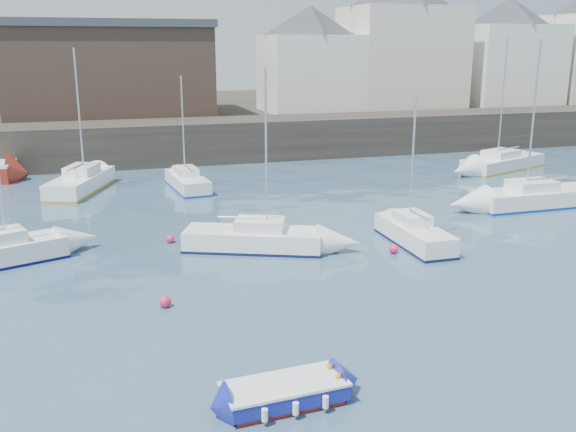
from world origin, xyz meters
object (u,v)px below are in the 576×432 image
object	(u,v)px
blue_dinghy	(284,392)
sailboat_h	(81,182)
sailboat_d	(535,197)
buoy_mid	(393,253)
buoy_far	(170,243)
sailboat_f	(187,181)
sailboat_b	(254,238)
sailboat_g	(503,162)
sailboat_c	(414,233)
buoy_near	(165,307)

from	to	relation	value
blue_dinghy	sailboat_h	size ratio (longest dim) A/B	0.37
sailboat_d	buoy_mid	world-z (taller)	sailboat_d
buoy_far	sailboat_f	bearing A→B (deg)	77.78
sailboat_h	buoy_mid	distance (m)	20.70
sailboat_h	buoy_mid	size ratio (longest dim) A/B	20.62
buoy_mid	sailboat_f	bearing A→B (deg)	113.41
sailboat_f	buoy_mid	distance (m)	16.37
sailboat_f	sailboat_b	bearing A→B (deg)	-85.52
blue_dinghy	buoy_far	bearing A→B (deg)	94.35
sailboat_g	blue_dinghy	bearing A→B (deg)	-133.38
sailboat_b	sailboat_f	bearing A→B (deg)	94.48
sailboat_c	sailboat_d	bearing A→B (deg)	23.77
sailboat_h	sailboat_c	bearing A→B (deg)	-47.65
sailboat_f	sailboat_h	size ratio (longest dim) A/B	0.81
blue_dinghy	buoy_mid	size ratio (longest dim) A/B	7.73
sailboat_b	buoy_far	world-z (taller)	sailboat_b
sailboat_c	sailboat_d	size ratio (longest dim) A/B	0.74
blue_dinghy	sailboat_h	bearing A→B (deg)	100.63
blue_dinghy	buoy_near	distance (m)	7.23
blue_dinghy	sailboat_h	world-z (taller)	sailboat_h
sailboat_f	buoy_far	xyz separation A→B (m)	(-2.34, -10.78, -0.47)
sailboat_g	sailboat_f	bearing A→B (deg)	179.68
sailboat_c	sailboat_d	world-z (taller)	sailboat_d
blue_dinghy	buoy_near	size ratio (longest dim) A/B	7.61
blue_dinghy	sailboat_c	bearing A→B (deg)	49.69
blue_dinghy	buoy_mid	distance (m)	12.59
sailboat_b	sailboat_g	world-z (taller)	sailboat_g
blue_dinghy	buoy_mid	world-z (taller)	blue_dinghy
sailboat_b	buoy_mid	size ratio (longest dim) A/B	18.77
sailboat_h	buoy_far	size ratio (longest dim) A/B	22.24
sailboat_c	sailboat_g	bearing A→B (deg)	44.44
blue_dinghy	sailboat_f	distance (m)	24.95
sailboat_c	sailboat_f	distance (m)	16.18
sailboat_d	buoy_mid	bearing A→B (deg)	-155.01
sailboat_b	buoy_near	xyz separation A→B (m)	(-4.38, -5.20, -0.49)
sailboat_d	sailboat_g	bearing A→B (deg)	64.02
sailboat_b	sailboat_c	distance (m)	7.02
sailboat_f	sailboat_h	distance (m)	6.33
sailboat_b	sailboat_f	world-z (taller)	sailboat_b
blue_dinghy	buoy_near	xyz separation A→B (m)	(-2.11, 6.91, -0.32)
blue_dinghy	buoy_far	distance (m)	14.19
sailboat_d	blue_dinghy	bearing A→B (deg)	-141.23
buoy_far	sailboat_c	bearing A→B (deg)	-18.09
sailboat_f	buoy_mid	bearing A→B (deg)	-66.59
sailboat_b	sailboat_h	size ratio (longest dim) A/B	0.91
buoy_mid	sailboat_c	bearing A→B (deg)	32.61
blue_dinghy	buoy_mid	bearing A→B (deg)	51.91
sailboat_c	sailboat_d	xyz separation A→B (m)	(9.49, 4.18, 0.03)
blue_dinghy	sailboat_b	bearing A→B (deg)	79.42
blue_dinghy	buoy_mid	xyz separation A→B (m)	(7.76, 9.90, -0.32)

